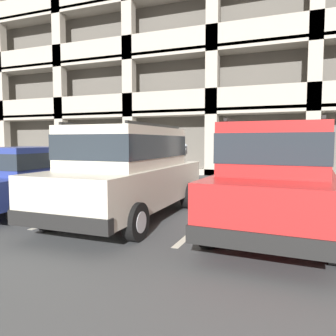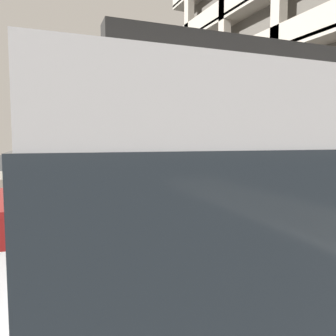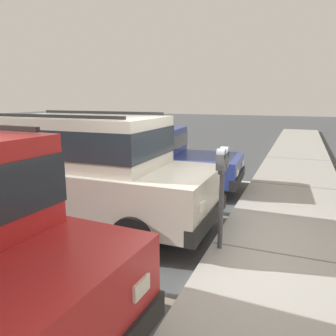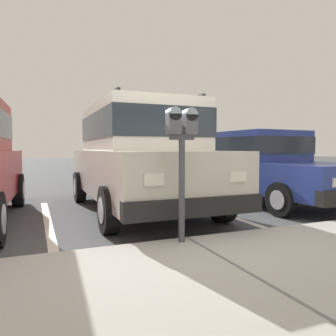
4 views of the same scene
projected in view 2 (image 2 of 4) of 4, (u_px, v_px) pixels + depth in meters
ground_plane at (193, 214)px, 8.36m from camera, size 80.00×80.00×0.10m
sidewalk at (236, 206)px, 8.88m from camera, size 40.00×2.20×0.12m
parking_stall_lines at (167, 233)px, 6.45m from camera, size 11.84×4.80×0.01m
silver_suv at (104, 173)px, 7.51m from camera, size 2.04×4.79×2.03m
red_sedan at (83, 173)px, 10.07m from camera, size 2.02×4.57×1.54m
dark_hatchback at (159, 192)px, 4.73m from camera, size 2.18×4.87×2.03m
blue_coupe at (332, 276)px, 1.78m from camera, size 2.22×4.89×2.03m
parking_meter_near at (208, 164)px, 8.28m from camera, size 0.35×0.12×1.50m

